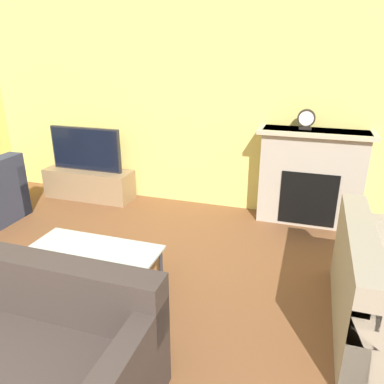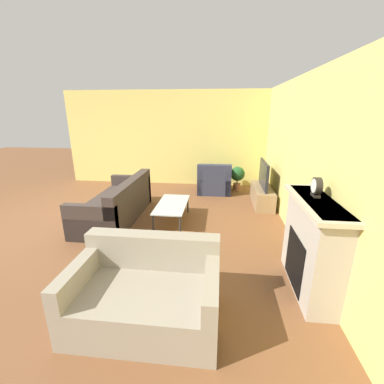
# 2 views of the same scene
# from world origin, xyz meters

# --- Properties ---
(wall_back) EXTENTS (8.99, 0.06, 2.70)m
(wall_back) POSITION_xyz_m (0.00, 4.42, 1.35)
(wall_back) COLOR #EADB72
(wall_back) RESTS_ON ground_plane
(fireplace) EXTENTS (1.31, 0.40, 1.16)m
(fireplace) POSITION_xyz_m (1.62, 4.22, 0.61)
(fireplace) COLOR #B2A899
(fireplace) RESTS_ON ground_plane
(tv_stand) EXTENTS (1.28, 0.41, 0.42)m
(tv_stand) POSITION_xyz_m (-1.41, 4.11, 0.21)
(tv_stand) COLOR #997A56
(tv_stand) RESTS_ON ground_plane
(tv) EXTENTS (1.06, 0.06, 0.61)m
(tv) POSITION_xyz_m (-1.41, 4.11, 0.73)
(tv) COLOR #232328
(tv) RESTS_ON tv_stand
(coffee_table) EXTENTS (1.17, 0.56, 0.38)m
(coffee_table) POSITION_xyz_m (-0.15, 2.18, 0.35)
(coffee_table) COLOR #333338
(coffee_table) RESTS_ON ground_plane
(mantel_clock) EXTENTS (0.20, 0.07, 0.23)m
(mantel_clock) POSITION_xyz_m (1.50, 4.22, 1.28)
(mantel_clock) COLOR #28231E
(mantel_clock) RESTS_ON fireplace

